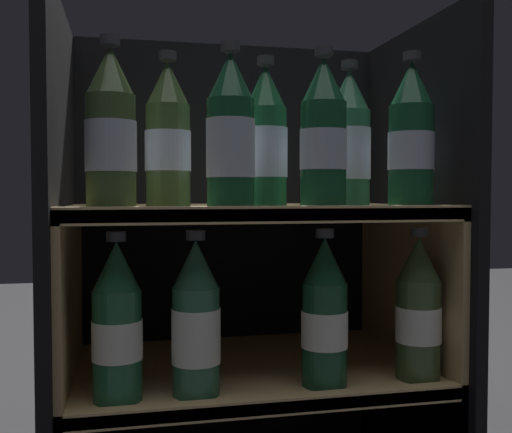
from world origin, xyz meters
The scene contains 16 objects.
fridge_back_wall centered at (0.00, 0.41, 0.43)m, with size 0.65×0.02×0.85m, color black.
fridge_side_left centered at (-0.32, 0.20, 0.43)m, with size 0.02×0.44×0.85m, color black.
fridge_side_right centered at (0.32, 0.20, 0.43)m, with size 0.02×0.44×0.85m, color black.
shelf_lower centered at (0.00, 0.19, 0.20)m, with size 0.61×0.40×0.25m.
shelf_upper centered at (0.00, 0.19, 0.39)m, with size 0.61×0.40×0.53m.
bottle_upper_front_0 centered at (-0.23, 0.06, 0.64)m, with size 0.07×0.07×0.25m.
bottle_upper_front_1 centered at (-0.06, 0.06, 0.64)m, with size 0.07×0.07×0.25m.
bottle_upper_front_2 centered at (0.09, 0.06, 0.64)m, with size 0.07×0.07×0.25m.
bottle_upper_front_3 centered at (0.24, 0.06, 0.64)m, with size 0.07×0.07×0.25m.
bottle_upper_back_0 centered at (-0.14, 0.14, 0.64)m, with size 0.07×0.07×0.25m.
bottle_upper_back_1 centered at (0.02, 0.14, 0.64)m, with size 0.07×0.07×0.25m.
bottle_upper_back_2 centered at (0.16, 0.14, 0.64)m, with size 0.07×0.07×0.25m.
bottle_lower_front_0 centered at (-0.22, 0.06, 0.36)m, with size 0.07×0.07×0.25m.
bottle_lower_front_1 centered at (-0.11, 0.06, 0.36)m, with size 0.07×0.07×0.25m.
bottle_lower_front_2 centered at (0.09, 0.06, 0.36)m, with size 0.07×0.07×0.25m.
bottle_lower_front_3 centered at (0.25, 0.06, 0.36)m, with size 0.07×0.07×0.25m.
Camera 1 is at (-0.21, -0.82, 0.55)m, focal length 42.00 mm.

